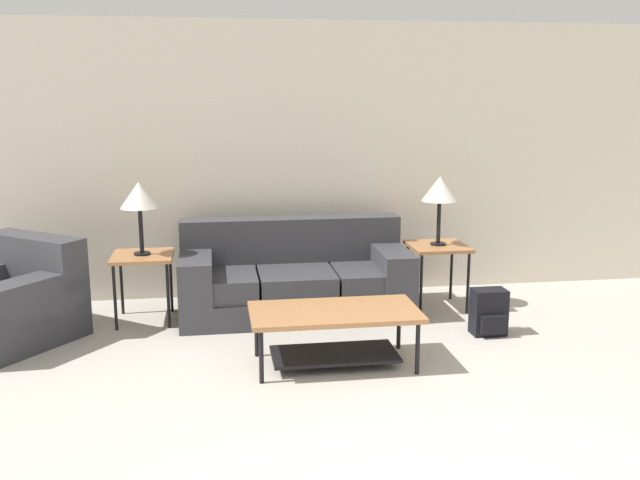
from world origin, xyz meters
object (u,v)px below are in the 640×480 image
Objects in this scene: armchair at (6,306)px; backpack at (489,313)px; table_lamp_right at (440,190)px; side_table_left at (143,261)px; couch at (294,281)px; coffee_table at (334,324)px; side_table_right at (438,251)px; table_lamp_left at (139,197)px.

armchair is 3.87m from backpack.
armchair is 3.76m from table_lamp_right.
side_table_left is 1.56× the size of backpack.
backpack is at bearing -6.55° from armchair.
couch reaches higher than backpack.
side_table_right reaches higher than coffee_table.
table_lamp_left is 2.62m from table_lamp_right.
backpack is (3.84, -0.44, -0.10)m from armchair.
coffee_table is at bearing -40.85° from table_lamp_left.
side_table_right is (1.17, 1.25, 0.22)m from coffee_table.
armchair is at bearing -161.60° from table_lamp_left.
table_lamp_right is 1.21m from backpack.
side_table_left is at bearing 116.57° from table_lamp_left.
coffee_table is 1.73m from side_table_right.
table_lamp_right reaches higher than couch.
table_lamp_left is at bearing 18.40° from armchair.
table_lamp_right is at bearing 103.71° from backpack.
table_lamp_left is 1.00× the size of table_lamp_right.
armchair is 2.29× the size of side_table_right.
table_lamp_right reaches higher than coffee_table.
table_lamp_right is at bearing -0.00° from side_table_left.
side_table_left reaches higher than backpack.
backpack is at bearing -76.29° from side_table_right.
armchair is 1.12m from side_table_left.
table_lamp_right is (2.62, 0.00, 0.00)m from table_lamp_left.
table_lamp_right is (1.17, 1.25, 0.78)m from coffee_table.
side_table_right is at bearing 0.00° from side_table_left.
backpack is at bearing -76.29° from table_lamp_right.
coffee_table is at bearing -40.85° from side_table_left.
table_lamp_right is at bearing -104.04° from side_table_right.
coffee_table is (0.14, -1.29, 0.01)m from couch.
table_lamp_left is (-1.31, -0.03, 0.79)m from couch.
couch reaches higher than coffee_table.
table_lamp_right reaches higher than side_table_left.
armchair is at bearing 159.92° from coffee_table.
couch is at bearing 178.55° from table_lamp_right.
coffee_table is at bearing -132.93° from table_lamp_right.
side_table_right reaches higher than backpack.
side_table_right is 0.56m from table_lamp_right.
side_table_right is 1.56× the size of backpack.
backpack is at bearing -15.65° from side_table_left.
side_table_left is (-1.31, -0.03, 0.23)m from couch.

